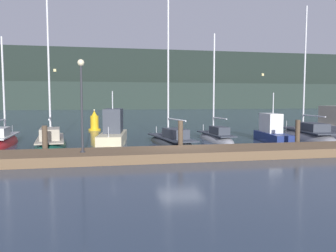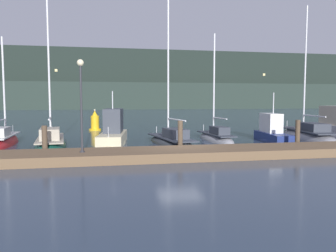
{
  "view_description": "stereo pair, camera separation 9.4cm",
  "coord_description": "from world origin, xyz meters",
  "px_view_note": "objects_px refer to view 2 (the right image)",
  "views": [
    {
      "loc": [
        -4.09,
        -17.8,
        2.95
      ],
      "look_at": [
        0.0,
        3.72,
        1.2
      ],
      "focal_mm": 35.0,
      "sensor_mm": 36.0,
      "label": 1
    },
    {
      "loc": [
        -4.0,
        -17.82,
        2.95
      ],
      "look_at": [
        0.0,
        3.72,
        1.2
      ],
      "focal_mm": 35.0,
      "sensor_mm": 36.0,
      "label": 2
    }
  ],
  "objects_px": {
    "sailboat_berth_2": "(4,143)",
    "motorboat_berth_7": "(273,137)",
    "sailboat_berth_6": "(216,139)",
    "dock_lamppost": "(81,91)",
    "sailboat_berth_5": "(171,142)",
    "sailboat_berth_8": "(307,138)",
    "motorboat_berth_4": "(113,137)",
    "channel_buoy": "(95,122)",
    "sailboat_berth_3": "(51,146)"
  },
  "relations": [
    {
      "from": "sailboat_berth_2",
      "to": "motorboat_berth_7",
      "type": "distance_m",
      "value": 18.2
    },
    {
      "from": "sailboat_berth_6",
      "to": "dock_lamppost",
      "type": "bearing_deg",
      "value": -143.93
    },
    {
      "from": "sailboat_berth_5",
      "to": "sailboat_berth_8",
      "type": "xyz_separation_m",
      "value": [
        10.71,
        1.11,
        -0.03
      ]
    },
    {
      "from": "sailboat_berth_2",
      "to": "sailboat_berth_6",
      "type": "height_order",
      "value": "sailboat_berth_6"
    },
    {
      "from": "sailboat_berth_2",
      "to": "sailboat_berth_5",
      "type": "xyz_separation_m",
      "value": [
        10.83,
        -1.7,
        0.02
      ]
    },
    {
      "from": "motorboat_berth_4",
      "to": "sailboat_berth_6",
      "type": "xyz_separation_m",
      "value": [
        7.36,
        0.14,
        -0.32
      ]
    },
    {
      "from": "sailboat_berth_6",
      "to": "channel_buoy",
      "type": "xyz_separation_m",
      "value": [
        -8.91,
        9.86,
        0.65
      ]
    },
    {
      "from": "sailboat_berth_2",
      "to": "motorboat_berth_4",
      "type": "distance_m",
      "value": 7.06
    },
    {
      "from": "channel_buoy",
      "to": "sailboat_berth_6",
      "type": "bearing_deg",
      "value": -47.9
    },
    {
      "from": "sailboat_berth_2",
      "to": "sailboat_berth_3",
      "type": "xyz_separation_m",
      "value": [
        3.21,
        -1.85,
        0.0
      ]
    },
    {
      "from": "sailboat_berth_3",
      "to": "sailboat_berth_5",
      "type": "xyz_separation_m",
      "value": [
        7.62,
        0.15,
        0.02
      ]
    },
    {
      "from": "sailboat_berth_2",
      "to": "motorboat_berth_7",
      "type": "relative_size",
      "value": 1.6
    },
    {
      "from": "sailboat_berth_8",
      "to": "dock_lamppost",
      "type": "distance_m",
      "value": 17.54
    },
    {
      "from": "sailboat_berth_8",
      "to": "channel_buoy",
      "type": "xyz_separation_m",
      "value": [
        -16.05,
        10.12,
        0.66
      ]
    },
    {
      "from": "motorboat_berth_4",
      "to": "dock_lamppost",
      "type": "xyz_separation_m",
      "value": [
        -1.57,
        -6.36,
        2.92
      ]
    },
    {
      "from": "sailboat_berth_2",
      "to": "dock_lamppost",
      "type": "bearing_deg",
      "value": -51.37
    },
    {
      "from": "sailboat_berth_6",
      "to": "sailboat_berth_8",
      "type": "distance_m",
      "value": 7.14
    },
    {
      "from": "motorboat_berth_7",
      "to": "sailboat_berth_5",
      "type": "bearing_deg",
      "value": -179.53
    },
    {
      "from": "dock_lamppost",
      "to": "sailboat_berth_2",
      "type": "bearing_deg",
      "value": 128.63
    },
    {
      "from": "motorboat_berth_4",
      "to": "sailboat_berth_8",
      "type": "bearing_deg",
      "value": -0.46
    },
    {
      "from": "motorboat_berth_4",
      "to": "dock_lamppost",
      "type": "bearing_deg",
      "value": -103.85
    },
    {
      "from": "sailboat_berth_6",
      "to": "dock_lamppost",
      "type": "relative_size",
      "value": 1.89
    },
    {
      "from": "sailboat_berth_3",
      "to": "motorboat_berth_7",
      "type": "xyz_separation_m",
      "value": [
        14.92,
        0.21,
        0.23
      ]
    },
    {
      "from": "channel_buoy",
      "to": "dock_lamppost",
      "type": "relative_size",
      "value": 0.47
    },
    {
      "from": "sailboat_berth_2",
      "to": "sailboat_berth_3",
      "type": "distance_m",
      "value": 3.71
    },
    {
      "from": "motorboat_berth_7",
      "to": "dock_lamppost",
      "type": "height_order",
      "value": "dock_lamppost"
    },
    {
      "from": "sailboat_berth_8",
      "to": "dock_lamppost",
      "type": "relative_size",
      "value": 2.46
    },
    {
      "from": "sailboat_berth_5",
      "to": "channel_buoy",
      "type": "relative_size",
      "value": 4.97
    },
    {
      "from": "dock_lamppost",
      "to": "sailboat_berth_6",
      "type": "bearing_deg",
      "value": 36.07
    },
    {
      "from": "motorboat_berth_4",
      "to": "sailboat_berth_5",
      "type": "bearing_deg",
      "value": -17.91
    },
    {
      "from": "sailboat_berth_2",
      "to": "channel_buoy",
      "type": "relative_size",
      "value": 3.8
    },
    {
      "from": "sailboat_berth_6",
      "to": "dock_lamppost",
      "type": "distance_m",
      "value": 11.51
    },
    {
      "from": "sailboat_berth_8",
      "to": "sailboat_berth_5",
      "type": "bearing_deg",
      "value": -174.08
    },
    {
      "from": "motorboat_berth_7",
      "to": "channel_buoy",
      "type": "distance_m",
      "value": 16.88
    },
    {
      "from": "sailboat_berth_5",
      "to": "dock_lamppost",
      "type": "height_order",
      "value": "sailboat_berth_5"
    },
    {
      "from": "sailboat_berth_6",
      "to": "sailboat_berth_8",
      "type": "relative_size",
      "value": 0.77
    },
    {
      "from": "sailboat_berth_3",
      "to": "channel_buoy",
      "type": "distance_m",
      "value": 11.62
    },
    {
      "from": "sailboat_berth_2",
      "to": "sailboat_berth_8",
      "type": "relative_size",
      "value": 0.72
    },
    {
      "from": "sailboat_berth_2",
      "to": "sailboat_berth_5",
      "type": "relative_size",
      "value": 0.76
    },
    {
      "from": "sailboat_berth_2",
      "to": "motorboat_berth_4",
      "type": "xyz_separation_m",
      "value": [
        7.03,
        -0.48,
        0.33
      ]
    },
    {
      "from": "sailboat_berth_3",
      "to": "channel_buoy",
      "type": "height_order",
      "value": "sailboat_berth_3"
    },
    {
      "from": "sailboat_berth_3",
      "to": "sailboat_berth_5",
      "type": "bearing_deg",
      "value": 1.12
    },
    {
      "from": "sailboat_berth_5",
      "to": "dock_lamppost",
      "type": "xyz_separation_m",
      "value": [
        -5.36,
        -5.13,
        3.22
      ]
    },
    {
      "from": "motorboat_berth_7",
      "to": "channel_buoy",
      "type": "relative_size",
      "value": 2.37
    },
    {
      "from": "sailboat_berth_8",
      "to": "dock_lamppost",
      "type": "xyz_separation_m",
      "value": [
        -16.07,
        -6.25,
        3.25
      ]
    },
    {
      "from": "sailboat_berth_2",
      "to": "sailboat_berth_6",
      "type": "xyz_separation_m",
      "value": [
        14.39,
        -0.33,
        0.01
      ]
    },
    {
      "from": "sailboat_berth_5",
      "to": "sailboat_berth_8",
      "type": "bearing_deg",
      "value": 5.92
    },
    {
      "from": "sailboat_berth_6",
      "to": "sailboat_berth_8",
      "type": "xyz_separation_m",
      "value": [
        7.14,
        -0.26,
        -0.01
      ]
    },
    {
      "from": "sailboat_berth_5",
      "to": "channel_buoy",
      "type": "height_order",
      "value": "sailboat_berth_5"
    },
    {
      "from": "sailboat_berth_6",
      "to": "sailboat_berth_3",
      "type": "bearing_deg",
      "value": -172.27
    }
  ]
}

